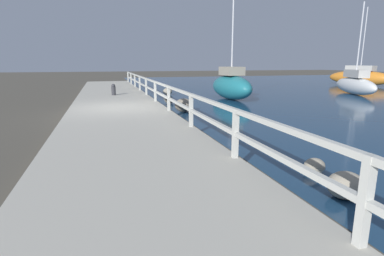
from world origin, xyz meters
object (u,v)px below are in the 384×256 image
mooring_bollard (114,90)px  sailboat_white (355,84)px  sailboat_teal (231,86)px  sailboat_orange (360,77)px

mooring_bollard → sailboat_white: 15.35m
sailboat_teal → sailboat_orange: bearing=19.4°
sailboat_orange → sailboat_white: sailboat_orange is taller
mooring_bollard → sailboat_teal: bearing=-13.8°
mooring_bollard → sailboat_orange: bearing=12.4°
mooring_bollard → sailboat_white: (15.29, -1.35, 0.08)m
sailboat_orange → sailboat_white: bearing=-155.7°
mooring_bollard → sailboat_teal: sailboat_teal is taller
mooring_bollard → sailboat_teal: 6.58m
sailboat_white → sailboat_orange: bearing=63.0°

